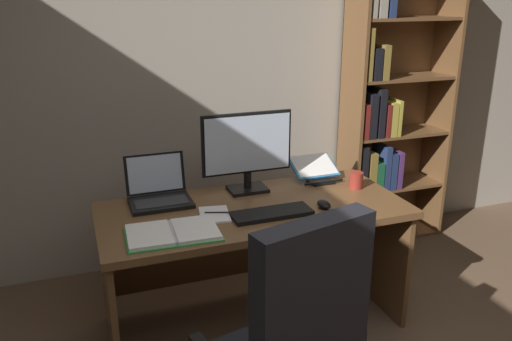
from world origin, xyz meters
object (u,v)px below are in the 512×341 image
Objects in this scene: monitor at (247,151)px; notepad at (215,215)px; computer_mouse at (324,204)px; open_binder at (173,233)px; laptop at (159,193)px; reading_stand_with_book at (315,169)px; bookshelf at (385,116)px; pen at (218,212)px; coffee_mug at (356,180)px; desk at (249,234)px; keyboard at (272,213)px.

monitor reaches higher than notepad.
open_binder is at bearing -176.54° from computer_mouse.
laptop is 1.19× the size of reading_stand_with_book.
computer_mouse is (0.81, -0.39, -0.03)m from laptop.
bookshelf is 1.85m from laptop.
notepad is at bearing 180.00° from pen.
laptop is 0.44m from open_binder.
laptop is 0.37m from notepad.
bookshelf reaches higher than computer_mouse.
computer_mouse is 0.47m from reading_stand_with_book.
monitor is 1.60× the size of laptop.
coffee_mug is at bearing 33.28° from computer_mouse.
coffee_mug is (0.66, -0.01, 0.25)m from desk.
laptop is (-0.51, 0.00, -0.19)m from monitor.
keyboard is 4.04× the size of computer_mouse.
coffee_mug reaches higher than computer_mouse.
computer_mouse is at bearing 0.00° from keyboard.
notepad is at bearing -155.46° from reading_stand_with_book.
keyboard is at bearing -21.72° from pen.
reading_stand_with_book is at bearing 29.17° from open_binder.
keyboard is 0.28m from pen.
desk is 0.32m from pen.
keyboard is 2.00× the size of notepad.
monitor is 0.72m from open_binder.
pen is (-0.72, -0.34, -0.05)m from reading_stand_with_book.
notepad is (-0.28, -0.28, -0.23)m from monitor.
laptop is 0.65m from keyboard.
keyboard is 1.51× the size of reading_stand_with_book.
coffee_mug is at bearing 15.44° from open_binder.
bookshelf reaches higher than pen.
reading_stand_with_book reaches higher than desk.
laptop is (-0.46, 0.17, 0.25)m from desk.
desk is 0.33m from notepad.
coffee_mug is at bearing 6.76° from pen.
desk is 3.63× the size of open_binder.
open_binder is 3.25× the size of pen.
computer_mouse reaches higher than notepad.
monitor is at bearing 73.60° from desk.
keyboard is at bearing -20.29° from notepad.
open_binder is at bearing -148.42° from notepad.
computer_mouse is 0.23× the size of open_binder.
notepad is at bearing -152.52° from bookshelf.
keyboard is 0.30m from computer_mouse.
monitor reaches higher than pen.
laptop reaches higher than open_binder.
monitor is 0.46m from notepad.
open_binder reaches higher than pen.
computer_mouse is 0.50× the size of notepad.
laptop is at bearing -177.00° from reading_stand_with_book.
notepad is at bearing 159.71° from keyboard.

